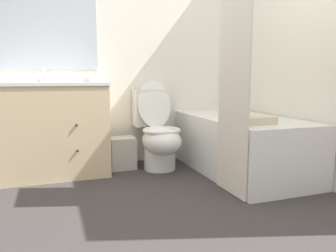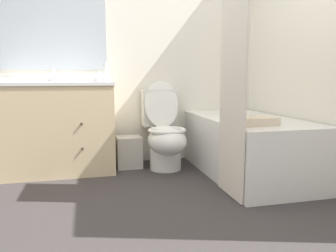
# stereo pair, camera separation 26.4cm
# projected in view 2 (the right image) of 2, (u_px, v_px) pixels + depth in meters

# --- Properties ---
(ground_plane) EXTENTS (14.00, 14.00, 0.00)m
(ground_plane) POSITION_uv_depth(u_px,v_px,m) (180.00, 232.00, 1.93)
(ground_plane) COLOR #383333
(wall_back) EXTENTS (8.00, 0.06, 2.50)m
(wall_back) POSITION_uv_depth(u_px,v_px,m) (133.00, 45.00, 3.44)
(wall_back) COLOR white
(wall_back) RESTS_ON ground_plane
(wall_right) EXTENTS (0.05, 2.74, 2.50)m
(wall_right) POSITION_uv_depth(u_px,v_px,m) (301.00, 39.00, 2.91)
(wall_right) COLOR white
(wall_right) RESTS_ON ground_plane
(vanity_cabinet) EXTENTS (1.09, 0.54, 0.87)m
(vanity_cabinet) POSITION_uv_depth(u_px,v_px,m) (56.00, 127.00, 3.10)
(vanity_cabinet) COLOR beige
(vanity_cabinet) RESTS_ON ground_plane
(sink_faucet) EXTENTS (0.14, 0.12, 0.12)m
(sink_faucet) POSITION_uv_depth(u_px,v_px,m) (55.00, 78.00, 3.20)
(sink_faucet) COLOR silver
(sink_faucet) RESTS_ON vanity_cabinet
(toilet) EXTENTS (0.37, 0.69, 0.87)m
(toilet) POSITION_uv_depth(u_px,v_px,m) (165.00, 134.00, 3.27)
(toilet) COLOR white
(toilet) RESTS_ON ground_plane
(bathtub) EXTENTS (0.77, 1.49, 0.54)m
(bathtub) POSITION_uv_depth(u_px,v_px,m) (247.00, 146.00, 3.07)
(bathtub) COLOR white
(bathtub) RESTS_ON ground_plane
(shower_curtain) EXTENTS (0.01, 0.43, 2.02)m
(shower_curtain) POSITION_uv_depth(u_px,v_px,m) (233.00, 63.00, 2.39)
(shower_curtain) COLOR silver
(shower_curtain) RESTS_ON ground_plane
(wastebasket) EXTENTS (0.25, 0.21, 0.32)m
(wastebasket) POSITION_uv_depth(u_px,v_px,m) (129.00, 152.00, 3.32)
(wastebasket) COLOR #B7B2A8
(wastebasket) RESTS_ON ground_plane
(tissue_box) EXTENTS (0.13, 0.12, 0.10)m
(tissue_box) POSITION_uv_depth(u_px,v_px,m) (100.00, 78.00, 3.24)
(tissue_box) COLOR white
(tissue_box) RESTS_ON vanity_cabinet
(soap_dispenser) EXTENTS (0.06, 0.06, 0.18)m
(soap_dispenser) POSITION_uv_depth(u_px,v_px,m) (105.00, 73.00, 3.14)
(soap_dispenser) COLOR white
(soap_dispenser) RESTS_ON vanity_cabinet
(hand_towel_folded) EXTENTS (0.21, 0.17, 0.06)m
(hand_towel_folded) POSITION_uv_depth(u_px,v_px,m) (3.00, 79.00, 2.80)
(hand_towel_folded) COLOR white
(hand_towel_folded) RESTS_ON vanity_cabinet
(bath_towel_folded) EXTENTS (0.30, 0.23, 0.06)m
(bath_towel_folded) POSITION_uv_depth(u_px,v_px,m) (256.00, 121.00, 2.58)
(bath_towel_folded) COLOR beige
(bath_towel_folded) RESTS_ON bathtub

